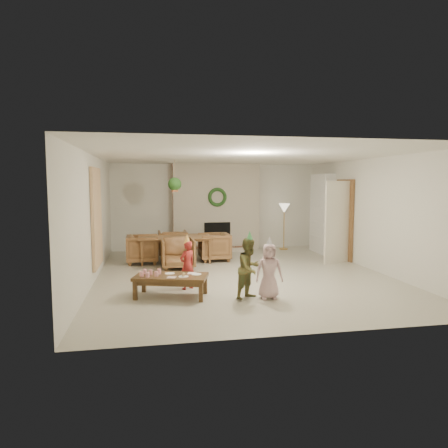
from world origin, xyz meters
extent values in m
plane|color=#B7B29E|center=(0.00, 0.00, 0.00)|extent=(7.00, 7.00, 0.00)
plane|color=white|center=(0.00, 0.00, 2.50)|extent=(7.00, 7.00, 0.00)
plane|color=silver|center=(0.00, 3.50, 1.25)|extent=(7.00, 0.00, 7.00)
plane|color=silver|center=(0.00, -3.50, 1.25)|extent=(7.00, 0.00, 7.00)
plane|color=silver|center=(-3.00, 0.00, 1.25)|extent=(0.00, 7.00, 7.00)
plane|color=silver|center=(3.00, 0.00, 1.25)|extent=(0.00, 7.00, 7.00)
cube|color=#551916|center=(0.00, 3.30, 1.25)|extent=(2.50, 0.40, 2.50)
cube|color=#5E2C1A|center=(0.00, 2.95, 0.06)|extent=(1.60, 0.30, 0.12)
cube|color=black|center=(0.00, 3.12, 0.45)|extent=(0.75, 0.12, 0.75)
torus|color=#194018|center=(0.00, 3.07, 1.55)|extent=(0.54, 0.10, 0.54)
cylinder|color=gold|center=(1.97, 3.00, 0.01)|extent=(0.25, 0.25, 0.03)
cylinder|color=gold|center=(1.97, 3.00, 0.63)|extent=(0.03, 0.03, 1.22)
cone|color=beige|center=(1.97, 3.00, 1.22)|extent=(0.32, 0.32, 0.27)
cube|color=white|center=(2.84, 2.30, 1.10)|extent=(0.30, 1.00, 2.20)
cube|color=white|center=(2.82, 2.30, 0.45)|extent=(0.30, 0.92, 0.03)
cube|color=white|center=(2.82, 2.30, 0.85)|extent=(0.30, 0.92, 0.03)
cube|color=white|center=(2.82, 2.30, 1.25)|extent=(0.30, 0.92, 0.03)
cube|color=white|center=(2.82, 2.30, 1.65)|extent=(0.30, 0.92, 0.03)
cube|color=#AB331F|center=(2.80, 2.15, 0.59)|extent=(0.20, 0.40, 0.24)
cube|color=#295C97|center=(2.80, 2.35, 0.99)|extent=(0.20, 0.44, 0.24)
cube|color=gold|center=(2.80, 2.20, 1.38)|extent=(0.20, 0.36, 0.22)
cube|color=brown|center=(2.96, 1.20, 1.02)|extent=(0.05, 0.86, 2.04)
cube|color=beige|center=(2.58, 0.82, 1.00)|extent=(0.77, 0.32, 2.00)
cube|color=beige|center=(-2.96, 0.20, 1.25)|extent=(0.06, 1.20, 2.00)
imported|color=brown|center=(-1.30, 1.65, 0.31)|extent=(1.81, 1.03, 0.63)
imported|color=brown|center=(-1.29, 0.86, 0.35)|extent=(0.76, 0.78, 0.70)
imported|color=brown|center=(-1.32, 2.43, 0.35)|extent=(0.76, 0.78, 0.70)
imported|color=brown|center=(-2.09, 1.63, 0.35)|extent=(0.78, 0.76, 0.70)
imported|color=brown|center=(-0.32, 1.67, 0.35)|extent=(0.78, 0.76, 0.70)
cylinder|color=tan|center=(-1.30, 1.50, 2.15)|extent=(0.01, 0.01, 0.70)
cylinder|color=#B05D39|center=(-1.30, 1.50, 1.80)|extent=(0.16, 0.16, 0.12)
sphere|color=#204E1A|center=(-1.30, 1.50, 1.92)|extent=(0.32, 0.32, 0.32)
cube|color=#51361B|center=(-1.56, -1.44, 0.35)|extent=(1.34, 0.92, 0.06)
cube|color=#51361B|center=(-1.56, -1.44, 0.28)|extent=(1.23, 0.81, 0.08)
cube|color=#51361B|center=(-2.16, -1.52, 0.16)|extent=(0.08, 0.08, 0.32)
cube|color=#51361B|center=(-1.10, -1.83, 0.16)|extent=(0.08, 0.08, 0.32)
cube|color=#51361B|center=(-2.02, -1.04, 0.16)|extent=(0.08, 0.08, 0.32)
cube|color=#51361B|center=(-0.96, -1.35, 0.16)|extent=(0.08, 0.08, 0.32)
cylinder|color=white|center=(-2.05, -1.44, 0.42)|extent=(0.08, 0.08, 0.08)
cylinder|color=white|center=(-2.00, -1.26, 0.42)|extent=(0.08, 0.08, 0.08)
cylinder|color=white|center=(-1.95, -1.52, 0.42)|extent=(0.08, 0.08, 0.08)
cylinder|color=white|center=(-1.90, -1.34, 0.42)|extent=(0.08, 0.08, 0.08)
cylinder|color=white|center=(-1.81, -1.48, 0.42)|extent=(0.08, 0.08, 0.08)
cylinder|color=white|center=(-1.76, -1.30, 0.42)|extent=(0.08, 0.08, 0.08)
cylinder|color=white|center=(-1.57, -1.31, 0.38)|extent=(0.21, 0.21, 0.01)
cylinder|color=white|center=(-1.36, -1.59, 0.38)|extent=(0.21, 0.21, 0.01)
cylinder|color=white|center=(-1.13, -1.46, 0.38)|extent=(0.21, 0.21, 0.01)
sphere|color=tan|center=(-1.36, -1.59, 0.42)|extent=(0.08, 0.08, 0.07)
cube|color=#E3A7B5|center=(-1.56, -1.61, 0.38)|extent=(0.17, 0.17, 0.01)
cube|color=#E3A7B5|center=(-1.20, -1.36, 0.38)|extent=(0.17, 0.17, 0.01)
imported|color=maroon|center=(-1.24, -0.98, 0.45)|extent=(0.39, 0.36, 0.90)
cone|color=#F9F953|center=(-1.24, -0.98, 0.93)|extent=(0.15, 0.15, 0.17)
imported|color=brown|center=(-0.26, -1.77, 0.52)|extent=(0.63, 0.61, 1.03)
cone|color=#4AAE5C|center=(-0.26, -1.77, 1.07)|extent=(0.15, 0.15, 0.17)
imported|color=#CEA5A9|center=(0.06, -1.84, 0.47)|extent=(0.49, 0.34, 0.94)
cone|color=silver|center=(0.06, -1.84, 0.98)|extent=(0.15, 0.15, 0.17)
camera|label=1|loc=(-1.89, -8.22, 1.93)|focal=32.19mm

